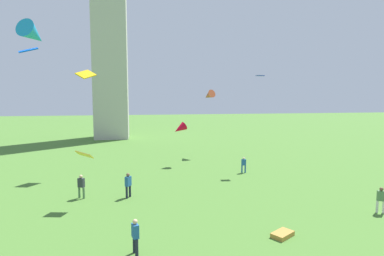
# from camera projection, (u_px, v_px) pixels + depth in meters

# --- Properties ---
(monument_obelisk) EXTENTS (5.74, 5.74, 47.90)m
(monument_obelisk) POSITION_uv_depth(u_px,v_px,m) (109.00, 0.00, 53.13)
(monument_obelisk) COLOR #B7B2A8
(monument_obelisk) RESTS_ON ground_plane
(person_0) EXTENTS (0.49, 0.55, 1.83)m
(person_0) POSITION_uv_depth(u_px,v_px,m) (128.00, 184.00, 22.59)
(person_0) COLOR #1E2333
(person_0) RESTS_ON ground_plane
(person_1) EXTENTS (0.48, 0.25, 1.55)m
(person_1) POSITION_uv_depth(u_px,v_px,m) (244.00, 164.00, 29.99)
(person_1) COLOR #235693
(person_1) RESTS_ON ground_plane
(person_2) EXTENTS (0.50, 0.41, 1.68)m
(person_2) POSITION_uv_depth(u_px,v_px,m) (381.00, 198.00, 19.61)
(person_2) COLOR silver
(person_2) RESTS_ON ground_plane
(person_3) EXTENTS (0.38, 0.52, 1.72)m
(person_3) POSITION_uv_depth(u_px,v_px,m) (135.00, 235.00, 14.43)
(person_3) COLOR #1E2333
(person_3) RESTS_ON ground_plane
(person_4) EXTENTS (0.52, 0.44, 1.74)m
(person_4) POSITION_uv_depth(u_px,v_px,m) (81.00, 185.00, 22.45)
(person_4) COLOR #51754C
(person_4) RESTS_ON ground_plane
(kite_flying_0) EXTENTS (1.82, 1.47, 1.42)m
(kite_flying_0) POSITION_uv_depth(u_px,v_px,m) (180.00, 129.00, 33.11)
(kite_flying_0) COLOR red
(kite_flying_1) EXTENTS (1.65, 1.31, 0.68)m
(kite_flying_1) POSITION_uv_depth(u_px,v_px,m) (28.00, 50.00, 24.09)
(kite_flying_1) COLOR blue
(kite_flying_2) EXTENTS (1.88, 1.83, 1.02)m
(kite_flying_2) POSITION_uv_depth(u_px,v_px,m) (86.00, 74.00, 29.08)
(kite_flying_2) COLOR #D3A104
(kite_flying_3) EXTENTS (1.16, 1.01, 0.66)m
(kite_flying_3) POSITION_uv_depth(u_px,v_px,m) (84.00, 155.00, 20.59)
(kite_flying_3) COLOR yellow
(kite_flying_4) EXTENTS (0.88, 0.66, 0.09)m
(kite_flying_4) POSITION_uv_depth(u_px,v_px,m) (260.00, 76.00, 30.49)
(kite_flying_4) COLOR blue
(kite_flying_5) EXTENTS (1.65, 2.01, 1.50)m
(kite_flying_5) POSITION_uv_depth(u_px,v_px,m) (209.00, 96.00, 38.97)
(kite_flying_5) COLOR #B4492A
(kite_flying_6) EXTENTS (1.70, 2.17, 1.61)m
(kite_flying_6) POSITION_uv_depth(u_px,v_px,m) (34.00, 35.00, 18.40)
(kite_flying_6) COLOR #1889CB
(kite_bundle_0) EXTENTS (1.42, 1.27, 0.24)m
(kite_bundle_0) POSITION_uv_depth(u_px,v_px,m) (282.00, 234.00, 16.37)
(kite_bundle_0) COLOR #AF7E34
(kite_bundle_0) RESTS_ON ground_plane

